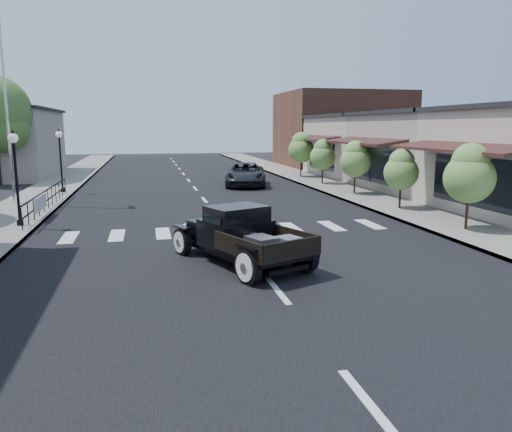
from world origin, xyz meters
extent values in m
plane|color=black|center=(0.00, 0.00, 0.00)|extent=(120.00, 120.00, 0.00)
cube|color=black|center=(0.00, 15.00, 0.01)|extent=(14.00, 80.00, 0.02)
cube|color=gray|center=(-8.50, 15.00, 0.07)|extent=(3.00, 80.00, 0.15)
cube|color=gray|center=(8.50, 15.00, 0.07)|extent=(3.00, 80.00, 0.15)
cube|color=#AA9E8E|center=(15.00, 13.00, 2.25)|extent=(10.00, 9.00, 4.50)
cube|color=beige|center=(15.00, 22.00, 2.25)|extent=(10.00, 9.00, 4.50)
cube|color=brown|center=(15.50, 32.00, 3.50)|extent=(11.00, 10.00, 7.00)
cylinder|color=silver|center=(-9.20, 12.00, 5.71)|extent=(0.12, 0.12, 11.12)
imported|color=black|center=(3.34, 17.80, 0.74)|extent=(3.50, 5.75, 1.49)
camera|label=1|loc=(-2.87, -13.80, 3.79)|focal=35.00mm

